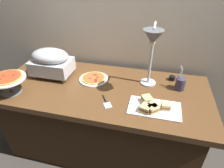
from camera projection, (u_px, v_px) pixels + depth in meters
name	position (u px, v px, depth m)	size (l,w,h in m)	color
ground_plane	(103.00, 144.00, 2.11)	(8.00, 8.00, 0.00)	#38332D
back_wall	(114.00, 23.00, 1.86)	(4.40, 0.04, 2.40)	beige
buffet_table	(102.00, 118.00, 1.90)	(1.90, 0.84, 0.76)	brown
chafing_dish	(51.00, 61.00, 1.78)	(0.37, 0.25, 0.28)	#B7BABF
heat_lamp	(152.00, 43.00, 1.39)	(0.15, 0.33, 0.56)	#B7BABF
pizza_plate_front	(94.00, 78.00, 1.80)	(0.27, 0.27, 0.03)	white
pizza_plate_center	(7.00, 80.00, 1.55)	(0.29, 0.29, 0.17)	#595B60
sandwich_platter	(153.00, 107.00, 1.43)	(0.39, 0.23, 0.06)	white
sauce_cup_near	(172.00, 78.00, 1.79)	(0.06, 0.06, 0.04)	black
utensil_holder	(180.00, 84.00, 1.64)	(0.08, 0.08, 0.22)	#383347
serving_spatula	(106.00, 102.00, 1.51)	(0.12, 0.16, 0.01)	#B7BABF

